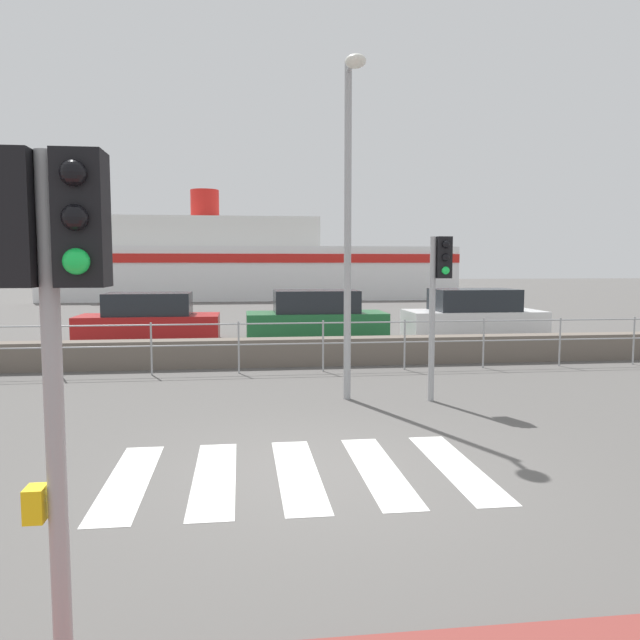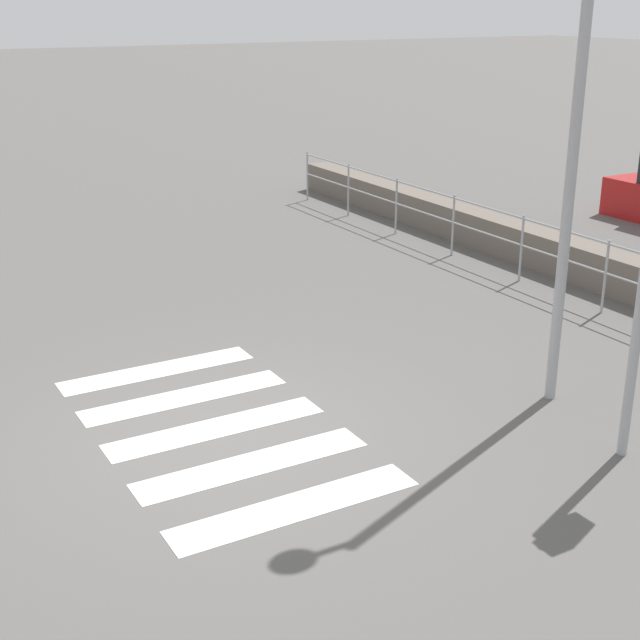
# 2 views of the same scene
# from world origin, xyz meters

# --- Properties ---
(ground_plane) EXTENTS (160.00, 160.00, 0.00)m
(ground_plane) POSITION_xyz_m (0.00, 0.00, 0.00)
(ground_plane) COLOR #565451
(crosswalk) EXTENTS (4.05, 2.40, 0.01)m
(crosswalk) POSITION_xyz_m (-0.24, 0.00, 0.00)
(crosswalk) COLOR silver
(crosswalk) RESTS_ON ground_plane
(seawall) EXTENTS (21.68, 0.55, 0.61)m
(seawall) POSITION_xyz_m (0.00, 7.24, 0.31)
(seawall) COLOR #6B6056
(seawall) RESTS_ON ground_plane
(harbor_fence) EXTENTS (19.55, 0.04, 1.09)m
(harbor_fence) POSITION_xyz_m (-0.00, 6.36, 0.72)
(harbor_fence) COLOR #9EA0A3
(harbor_fence) RESTS_ON ground_plane
(traffic_light_near) EXTENTS (0.58, 0.41, 2.85)m
(traffic_light_near) POSITION_xyz_m (-1.80, -3.32, 2.23)
(traffic_light_near) COLOR #9EA0A3
(traffic_light_near) RESTS_ON ground_plane
(traffic_light_far) EXTENTS (0.34, 0.32, 2.73)m
(traffic_light_far) POSITION_xyz_m (2.41, 3.31, 2.00)
(traffic_light_far) COLOR #9EA0A3
(traffic_light_far) RESTS_ON ground_plane
(streetlamp) EXTENTS (0.32, 0.91, 5.54)m
(streetlamp) POSITION_xyz_m (0.94, 3.48, 3.46)
(streetlamp) COLOR #9EA0A3
(streetlamp) RESTS_ON ground_plane
(ferry_boat) EXTENTS (25.24, 6.98, 6.91)m
(ferry_boat) POSITION_xyz_m (-0.62, 34.14, 2.19)
(ferry_boat) COLOR white
(ferry_boat) RESTS_ON ground_plane
(parked_car_red) EXTENTS (4.03, 1.71, 1.43)m
(parked_car_red) POSITION_xyz_m (-3.49, 11.96, 0.61)
(parked_car_red) COLOR #B21919
(parked_car_red) RESTS_ON ground_plane
(parked_car_green) EXTENTS (4.16, 1.75, 1.48)m
(parked_car_green) POSITION_xyz_m (1.41, 11.96, 0.63)
(parked_car_green) COLOR #1E6633
(parked_car_green) RESTS_ON ground_plane
(parked_car_white) EXTENTS (4.20, 1.89, 1.49)m
(parked_car_white) POSITION_xyz_m (6.36, 11.96, 0.64)
(parked_car_white) COLOR silver
(parked_car_white) RESTS_ON ground_plane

